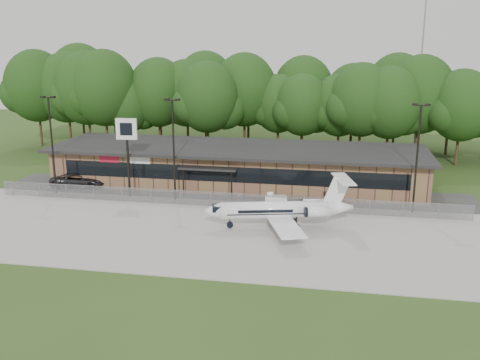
% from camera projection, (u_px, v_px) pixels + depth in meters
% --- Properties ---
extents(ground, '(160.00, 160.00, 0.00)m').
position_uv_depth(ground, '(174.00, 271.00, 37.29)').
color(ground, '#324719').
rests_on(ground, ground).
extents(apron, '(64.00, 18.00, 0.08)m').
position_uv_depth(apron, '(202.00, 232.00, 44.89)').
color(apron, '#9E9B93').
rests_on(apron, ground).
extents(parking_lot, '(50.00, 9.00, 0.06)m').
position_uv_depth(parking_lot, '(230.00, 194.00, 55.83)').
color(parking_lot, '#383835').
rests_on(parking_lot, ground).
extents(terminal, '(41.00, 11.65, 4.30)m').
position_uv_depth(terminal, '(238.00, 165.00, 59.51)').
color(terminal, brown).
rests_on(terminal, ground).
extents(fence, '(46.00, 0.04, 1.52)m').
position_uv_depth(fence, '(220.00, 200.00, 51.36)').
color(fence, gray).
rests_on(fence, ground).
extents(treeline, '(72.00, 12.00, 15.00)m').
position_uv_depth(treeline, '(261.00, 100.00, 75.34)').
color(treeline, '#1C3E13').
rests_on(treeline, ground).
extents(radio_mast, '(0.20, 0.20, 25.00)m').
position_uv_depth(radio_mast, '(421.00, 63.00, 75.91)').
color(radio_mast, gray).
rests_on(radio_mast, ground).
extents(light_pole_left, '(1.55, 0.30, 10.23)m').
position_uv_depth(light_pole_left, '(52.00, 138.00, 54.65)').
color(light_pole_left, black).
rests_on(light_pole_left, ground).
extents(light_pole_mid, '(1.55, 0.30, 10.23)m').
position_uv_depth(light_pole_mid, '(173.00, 142.00, 52.35)').
color(light_pole_mid, black).
rests_on(light_pole_mid, ground).
extents(light_pole_right, '(1.55, 0.30, 10.23)m').
position_uv_depth(light_pole_right, '(418.00, 150.00, 48.30)').
color(light_pole_right, black).
rests_on(light_pole_right, ground).
extents(business_jet, '(13.12, 11.80, 4.44)m').
position_uv_depth(business_jet, '(281.00, 211.00, 45.46)').
color(business_jet, white).
rests_on(business_jet, ground).
extents(suv, '(6.36, 3.52, 1.68)m').
position_uv_depth(suv, '(79.00, 180.00, 58.41)').
color(suv, '#333335').
rests_on(suv, ground).
extents(pole_sign, '(2.14, 0.43, 8.13)m').
position_uv_depth(pole_sign, '(127.00, 137.00, 53.45)').
color(pole_sign, black).
rests_on(pole_sign, ground).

